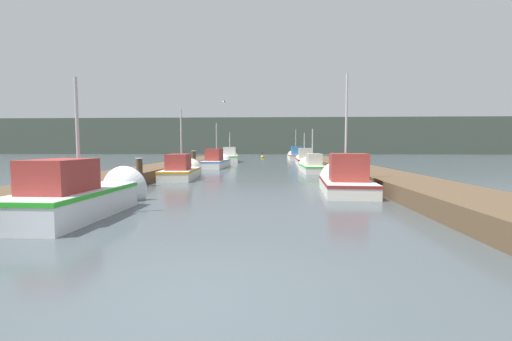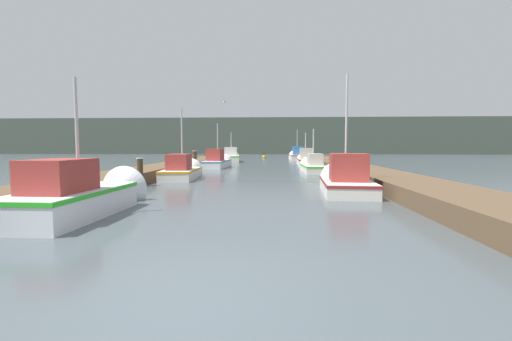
% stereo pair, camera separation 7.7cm
% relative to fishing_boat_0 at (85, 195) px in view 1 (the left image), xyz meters
% --- Properties ---
extents(ground_plane, '(200.00, 200.00, 0.00)m').
position_rel_fishing_boat_0_xyz_m(ground_plane, '(3.85, -4.74, -0.49)').
color(ground_plane, '#424C51').
extents(dock_left, '(2.41, 40.00, 0.53)m').
position_rel_fishing_boat_0_xyz_m(dock_left, '(-2.13, 11.26, -0.22)').
color(dock_left, brown).
rests_on(dock_left, ground_plane).
extents(dock_right, '(2.41, 40.00, 0.53)m').
position_rel_fishing_boat_0_xyz_m(dock_right, '(9.83, 11.26, -0.22)').
color(dock_right, brown).
rests_on(dock_right, ground_plane).
extents(distant_shore_ridge, '(120.00, 16.00, 7.41)m').
position_rel_fishing_boat_0_xyz_m(distant_shore_ridge, '(3.85, 68.48, 3.22)').
color(distant_shore_ridge, '#424C42').
rests_on(distant_shore_ridge, ground_plane).
extents(fishing_boat_0, '(1.70, 4.64, 3.84)m').
position_rel_fishing_boat_0_xyz_m(fishing_boat_0, '(0.00, 0.00, 0.00)').
color(fishing_boat_0, silver).
rests_on(fishing_boat_0, ground_plane).
extents(fishing_boat_1, '(1.98, 4.65, 4.96)m').
position_rel_fishing_boat_0_xyz_m(fishing_boat_1, '(7.58, 4.72, -0.07)').
color(fishing_boat_1, silver).
rests_on(fishing_boat_1, ground_plane).
extents(fishing_boat_2, '(1.83, 4.97, 4.18)m').
position_rel_fishing_boat_0_xyz_m(fishing_boat_2, '(-0.07, 9.78, -0.07)').
color(fishing_boat_2, silver).
rests_on(fishing_boat_2, ground_plane).
extents(fishing_boat_3, '(1.54, 4.98, 3.26)m').
position_rel_fishing_boat_0_xyz_m(fishing_boat_3, '(7.45, 14.63, -0.12)').
color(fishing_boat_3, silver).
rests_on(fishing_boat_3, ground_plane).
extents(fishing_boat_4, '(1.61, 5.92, 3.94)m').
position_rel_fishing_boat_0_xyz_m(fishing_boat_4, '(0.32, 18.88, -0.00)').
color(fishing_boat_4, silver).
rests_on(fishing_boat_4, ground_plane).
extents(fishing_boat_5, '(1.57, 6.53, 3.32)m').
position_rel_fishing_boat_0_xyz_m(fishing_boat_5, '(7.75, 23.76, -0.00)').
color(fishing_boat_5, silver).
rests_on(fishing_boat_5, ground_plane).
extents(fishing_boat_6, '(2.21, 5.79, 3.66)m').
position_rel_fishing_boat_0_xyz_m(fishing_boat_6, '(0.17, 28.47, 0.02)').
color(fishing_boat_6, silver).
rests_on(fishing_boat_6, ground_plane).
extents(fishing_boat_7, '(1.90, 5.71, 4.20)m').
position_rel_fishing_boat_0_xyz_m(fishing_boat_7, '(7.62, 33.76, 0.03)').
color(fishing_boat_7, silver).
rests_on(fishing_boat_7, ground_plane).
extents(mooring_piling_0, '(0.30, 0.30, 1.23)m').
position_rel_fishing_boat_0_xyz_m(mooring_piling_0, '(-0.89, 5.87, 0.13)').
color(mooring_piling_0, '#473523').
rests_on(mooring_piling_0, ground_plane).
extents(mooring_piling_1, '(0.35, 0.35, 1.37)m').
position_rel_fishing_boat_0_xyz_m(mooring_piling_1, '(-1.05, 16.66, 0.21)').
color(mooring_piling_1, '#473523').
rests_on(mooring_piling_1, ground_plane).
extents(channel_buoy, '(0.51, 0.51, 1.01)m').
position_rel_fishing_boat_0_xyz_m(channel_buoy, '(3.40, 39.14, -0.34)').
color(channel_buoy, gold).
rests_on(channel_buoy, ground_plane).
extents(seagull_lead, '(0.29, 0.56, 0.12)m').
position_rel_fishing_boat_0_xyz_m(seagull_lead, '(1.86, 12.64, 3.96)').
color(seagull_lead, white).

